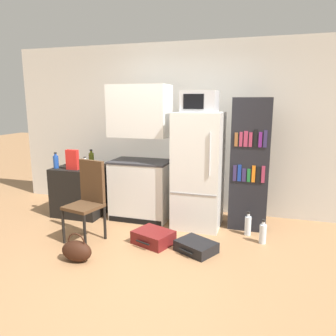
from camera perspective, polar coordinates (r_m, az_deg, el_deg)
name	(u,v)px	position (r m, az deg, el deg)	size (l,w,h in m)	color
ground_plane	(139,261)	(3.85, -5.14, -15.91)	(24.00, 24.00, 0.00)	#A3754C
wall_back	(196,129)	(5.28, 4.93, 6.84)	(6.40, 0.10, 2.67)	beige
side_table	(82,190)	(5.39, -14.71, -3.75)	(0.75, 0.70, 0.76)	black
kitchen_hutch	(141,158)	(4.90, -4.81, 1.74)	(0.88, 0.56, 2.00)	silver
refrigerator	(198,170)	(4.63, 5.30, -0.43)	(0.66, 0.66, 1.62)	silver
microwave	(200,101)	(4.52, 5.53, 11.47)	(0.47, 0.39, 0.28)	#B7B7BC
bookshelf	(250,165)	(4.65, 14.08, 0.59)	(0.51, 0.36, 1.82)	black
bottle_milk_white	(85,163)	(5.24, -14.26, 0.87)	(0.07, 0.07, 0.16)	white
bottle_blue_soda	(56,161)	(5.29, -18.94, 1.08)	(0.08, 0.08, 0.24)	#1E47A3
bottle_olive_oil	(91,159)	(5.35, -13.19, 1.58)	(0.08, 0.08, 0.26)	#566619
bottle_ketchup_red	(70,161)	(5.42, -16.69, 1.19)	(0.08, 0.08, 0.19)	#AD1914
cereal_box	(72,160)	(5.10, -16.32, 1.40)	(0.19, 0.07, 0.30)	red
chair	(88,195)	(4.32, -13.70, -4.55)	(0.48, 0.48, 1.03)	black
suitcase_large_flat	(196,247)	(4.04, 4.91, -13.47)	(0.55, 0.51, 0.13)	black
suitcase_small_flat	(153,237)	(4.23, -2.58, -11.96)	(0.56, 0.50, 0.17)	maroon
handbag	(77,251)	(3.92, -15.61, -13.70)	(0.36, 0.20, 0.33)	#33190F
water_bottle_front	(263,233)	(4.38, 16.19, -10.86)	(0.09, 0.09, 0.32)	silver
water_bottle_middle	(248,225)	(4.58, 13.74, -9.63)	(0.09, 0.09, 0.33)	silver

